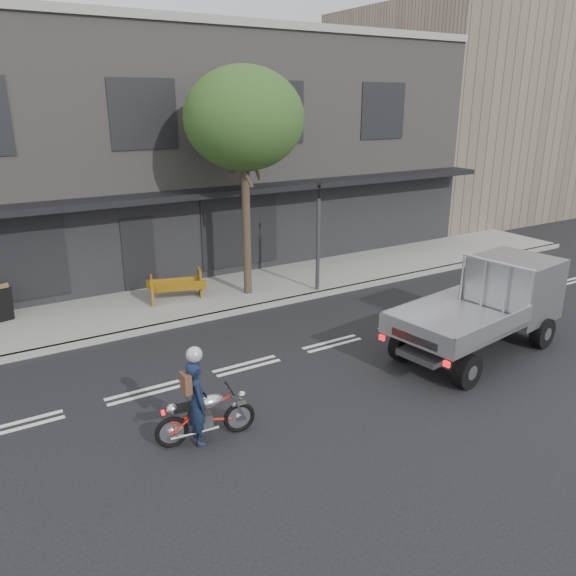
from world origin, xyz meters
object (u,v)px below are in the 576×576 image
(traffic_light_pole, at_px, (318,243))
(flatbed_ute, at_px, (504,294))
(street_tree, at_px, (244,119))
(sandwich_board, at_px, (1,306))
(motorcycle, at_px, (206,415))
(rider, at_px, (197,402))
(construction_barrier, at_px, (179,288))

(traffic_light_pole, distance_m, flatbed_ute, 5.73)
(street_tree, xyz_separation_m, sandwich_board, (-6.72, 1.17, -4.65))
(street_tree, distance_m, motorcycle, 9.02)
(flatbed_ute, bearing_deg, sandwich_board, 136.59)
(rider, xyz_separation_m, sandwich_board, (-2.42, 7.59, -0.16))
(construction_barrier, bearing_deg, traffic_light_pole, -15.21)
(traffic_light_pole, xyz_separation_m, motorcycle, (-6.14, -5.57, -1.17))
(street_tree, bearing_deg, sandwich_board, 170.09)
(traffic_light_pole, height_order, construction_barrier, traffic_light_pole)
(rider, bearing_deg, street_tree, -25.50)
(rider, bearing_deg, motorcycle, -81.74)
(street_tree, xyz_separation_m, rider, (-4.29, -6.42, -4.49))
(flatbed_ute, height_order, sandwich_board, flatbed_ute)
(flatbed_ute, bearing_deg, motorcycle, 172.78)
(motorcycle, xyz_separation_m, rider, (-0.15, 0.00, 0.30))
(street_tree, distance_m, sandwich_board, 8.25)
(street_tree, height_order, construction_barrier, street_tree)
(street_tree, bearing_deg, flatbed_ute, -58.07)
(traffic_light_pole, xyz_separation_m, sandwich_board, (-8.72, 2.02, -1.02))
(motorcycle, bearing_deg, rider, -171.74)
(traffic_light_pole, height_order, sandwich_board, traffic_light_pole)
(rider, height_order, sandwich_board, rider)
(rider, bearing_deg, sandwich_board, 26.01)
(traffic_light_pole, bearing_deg, flatbed_ute, -70.69)
(motorcycle, height_order, rider, rider)
(rider, distance_m, flatbed_ute, 8.20)
(motorcycle, bearing_deg, traffic_light_pole, 50.47)
(traffic_light_pole, relative_size, motorcycle, 1.91)
(street_tree, xyz_separation_m, traffic_light_pole, (2.00, -0.85, -3.63))
(traffic_light_pole, distance_m, sandwich_board, 9.01)
(construction_barrier, bearing_deg, rider, -108.17)
(traffic_light_pole, relative_size, construction_barrier, 2.21)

